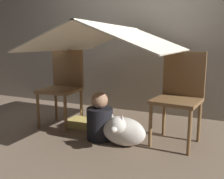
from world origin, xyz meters
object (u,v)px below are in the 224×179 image
at_px(chair_left, 63,84).
at_px(chair_right, 179,93).
at_px(dog, 123,131).
at_px(person_front, 100,120).

xyz_separation_m(chair_left, chair_right, (1.43, -0.00, 0.00)).
bearing_deg(dog, chair_left, 159.69).
bearing_deg(chair_right, chair_left, -172.72).
bearing_deg(person_front, dog, -15.13).
bearing_deg(chair_right, dog, -136.10).
distance_m(chair_right, dog, 0.69).
distance_m(chair_left, chair_right, 1.43).
relative_size(person_front, dog, 1.14).
relative_size(chair_right, dog, 2.06).
bearing_deg(chair_left, dog, -23.55).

